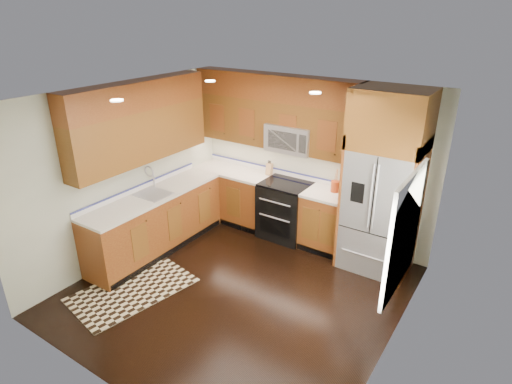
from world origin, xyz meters
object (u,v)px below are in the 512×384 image
Objects in this scene: refrigerator at (383,184)px; knife_block at (269,169)px; utensil_crock at (335,184)px; rug at (133,290)px; range at (285,210)px.

refrigerator is 2.02m from knife_block.
utensil_crock is (-0.77, 0.17, -0.24)m from refrigerator.
utensil_crock is (1.73, 2.58, 1.06)m from rug.
knife_block is 0.66× the size of utensil_crock.
refrigerator is (1.55, -0.04, 0.83)m from range.
range is 2.67m from rug.
utensil_crock reaches higher than range.
range is 1.76m from refrigerator.
rug is at bearing -100.86° from knife_block.
refrigerator reaches higher than range.
knife_block reaches higher than rug.
knife_block reaches higher than range.
range reaches higher than rug.
refrigerator is 1.66× the size of rug.
knife_block is (-0.44, 0.21, 0.57)m from range.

